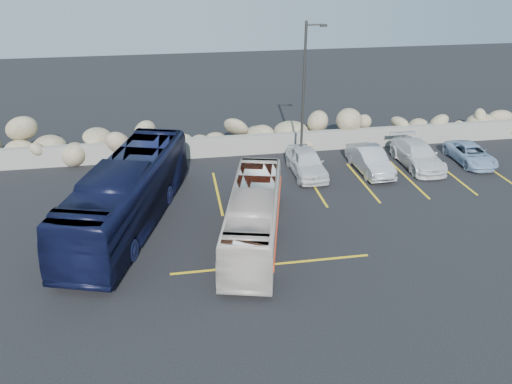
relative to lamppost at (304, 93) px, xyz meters
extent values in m
plane|color=black|center=(-2.56, -9.50, -4.30)|extent=(90.00, 90.00, 0.00)
cube|color=gray|center=(-2.56, 2.50, -3.70)|extent=(60.00, 0.40, 1.20)
cube|color=yellow|center=(-5.06, -2.50, -4.29)|extent=(0.12, 5.00, 0.01)
cube|color=yellow|center=(0.04, -2.50, -4.29)|extent=(0.12, 5.00, 0.01)
cube|color=yellow|center=(2.74, -2.50, -4.29)|extent=(0.12, 5.00, 0.01)
cube|color=yellow|center=(5.34, -2.50, -4.29)|extent=(0.12, 5.00, 0.01)
cube|color=yellow|center=(7.94, -2.50, -4.29)|extent=(0.12, 5.00, 0.01)
cube|color=yellow|center=(10.54, -2.50, -4.29)|extent=(0.12, 5.00, 0.01)
cube|color=yellow|center=(-3.56, -9.30, -4.29)|extent=(8.00, 0.12, 0.01)
cylinder|color=#302E2B|center=(-0.06, 0.00, -0.30)|extent=(0.14, 0.14, 8.00)
cylinder|color=#302E2B|center=(0.39, 0.00, 3.50)|extent=(0.90, 0.08, 0.08)
cube|color=#302E2B|center=(0.84, 0.00, 3.45)|extent=(0.35, 0.18, 0.12)
imported|color=silver|center=(-3.95, -7.30, -3.12)|extent=(3.97, 8.70, 2.36)
imported|color=black|center=(-9.24, -5.01, -2.78)|extent=(5.61, 11.12, 3.02)
imported|color=silver|center=(0.02, -0.98, -3.59)|extent=(1.72, 4.17, 1.41)
imported|color=#B3B3B8|center=(3.61, -1.21, -3.62)|extent=(1.57, 4.12, 1.34)
imported|color=silver|center=(6.58, -0.89, -3.63)|extent=(1.89, 4.60, 1.33)
imported|color=#91AECE|center=(9.85, -0.98, -3.77)|extent=(1.86, 3.86, 1.06)
camera|label=1|loc=(-6.91, -25.45, 7.02)|focal=35.00mm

